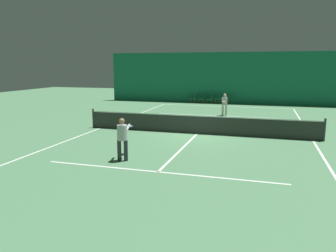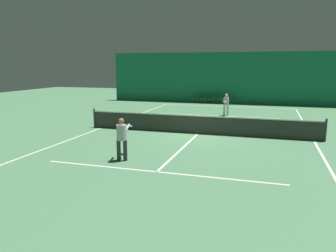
% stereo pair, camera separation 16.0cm
% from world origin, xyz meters
% --- Properties ---
extents(ground_plane, '(60.00, 60.00, 0.00)m').
position_xyz_m(ground_plane, '(0.00, 0.00, 0.00)').
color(ground_plane, '#4C7F56').
extents(backdrop_curtain, '(23.00, 0.12, 4.65)m').
position_xyz_m(backdrop_curtain, '(0.00, 14.21, 2.33)').
color(backdrop_curtain, '#196B4C').
rests_on(backdrop_curtain, ground).
extents(court_line_baseline_far, '(11.00, 0.10, 0.00)m').
position_xyz_m(court_line_baseline_far, '(0.00, 11.90, 0.00)').
color(court_line_baseline_far, white).
rests_on(court_line_baseline_far, ground).
extents(court_line_service_far, '(8.25, 0.10, 0.00)m').
position_xyz_m(court_line_service_far, '(0.00, 6.40, 0.00)').
color(court_line_service_far, white).
rests_on(court_line_service_far, ground).
extents(court_line_service_near, '(8.25, 0.10, 0.00)m').
position_xyz_m(court_line_service_near, '(0.00, -6.40, 0.00)').
color(court_line_service_near, white).
rests_on(court_line_service_near, ground).
extents(court_line_sideline_left, '(0.10, 23.80, 0.00)m').
position_xyz_m(court_line_sideline_left, '(-5.50, 0.00, 0.00)').
color(court_line_sideline_left, white).
rests_on(court_line_sideline_left, ground).
extents(court_line_sideline_right, '(0.10, 23.80, 0.00)m').
position_xyz_m(court_line_sideline_right, '(5.50, 0.00, 0.00)').
color(court_line_sideline_right, white).
rests_on(court_line_sideline_right, ground).
extents(court_line_centre, '(0.10, 12.80, 0.00)m').
position_xyz_m(court_line_centre, '(0.00, 0.00, 0.00)').
color(court_line_centre, white).
rests_on(court_line_centre, ground).
extents(tennis_net, '(12.00, 0.10, 1.07)m').
position_xyz_m(tennis_net, '(0.00, 0.00, 0.51)').
color(tennis_net, '#2D332D').
rests_on(tennis_net, ground).
extents(player_near, '(0.54, 1.35, 1.58)m').
position_xyz_m(player_near, '(-1.66, -5.48, 0.92)').
color(player_near, '#2D2D38').
rests_on(player_near, ground).
extents(player_far, '(0.41, 1.30, 1.53)m').
position_xyz_m(player_far, '(0.56, 6.63, 0.89)').
color(player_far, beige).
rests_on(player_far, ground).
extents(courtside_chair_0, '(0.44, 0.44, 0.84)m').
position_xyz_m(courtside_chair_0, '(-3.14, 13.66, 0.49)').
color(courtside_chair_0, brown).
rests_on(courtside_chair_0, ground).
extents(courtside_chair_1, '(0.44, 0.44, 0.84)m').
position_xyz_m(courtside_chair_1, '(-2.37, 13.66, 0.49)').
color(courtside_chair_1, brown).
rests_on(courtside_chair_1, ground).
extents(courtside_chair_2, '(0.44, 0.44, 0.84)m').
position_xyz_m(courtside_chair_2, '(-1.60, 13.66, 0.49)').
color(courtside_chair_2, brown).
rests_on(courtside_chair_2, ground).
extents(courtside_chair_3, '(0.44, 0.44, 0.84)m').
position_xyz_m(courtside_chair_3, '(-0.83, 13.66, 0.49)').
color(courtside_chair_3, brown).
rests_on(courtside_chair_3, ground).
extents(courtside_chair_4, '(0.44, 0.44, 0.84)m').
position_xyz_m(courtside_chair_4, '(-0.06, 13.66, 0.49)').
color(courtside_chair_4, brown).
rests_on(courtside_chair_4, ground).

